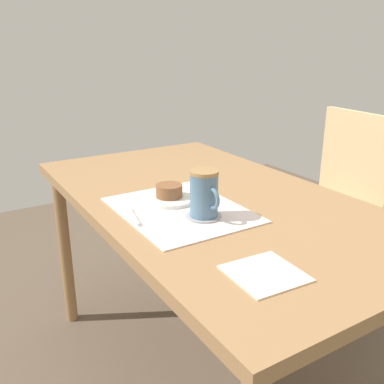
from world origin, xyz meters
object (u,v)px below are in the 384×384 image
wooden_chair (331,208)px  pastry (169,191)px  coffee_mug (204,193)px  pastry_plate (169,198)px  dining_table (210,217)px

wooden_chair → pastry: size_ratio=11.22×
wooden_chair → coffee_mug: 0.97m
pastry_plate → coffee_mug: bearing=6.1°
dining_table → pastry_plate: pastry_plate is taller
pastry_plate → pastry: size_ratio=2.03×
dining_table → pastry: pastry is taller
pastry_plate → pastry: pastry is taller
pastry_plate → coffee_mug: coffee_mug is taller
pastry_plate → coffee_mug: 0.18m
pastry → coffee_mug: coffee_mug is taller
pastry → coffee_mug: 0.18m
dining_table → pastry: (-0.02, -0.14, 0.11)m
dining_table → wooden_chair: 0.78m
pastry → coffee_mug: bearing=6.1°
pastry_plate → wooden_chair: bearing=96.9°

